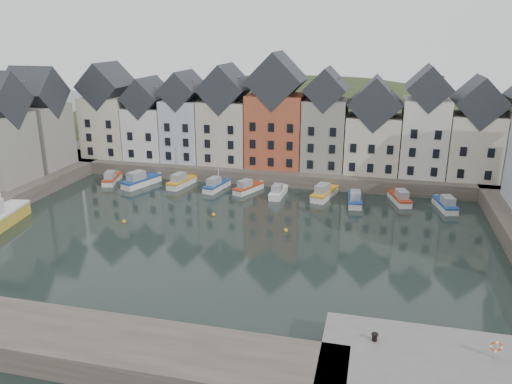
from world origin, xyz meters
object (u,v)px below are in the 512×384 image
(boat_a, at_px, (112,179))
(life_ring_post, at_px, (496,347))
(boat_d, at_px, (216,185))
(mooring_bollard, at_px, (375,337))

(boat_a, distance_m, life_ring_post, 60.67)
(boat_d, distance_m, life_ring_post, 48.45)
(boat_a, distance_m, mooring_bollard, 54.58)
(boat_a, relative_size, mooring_bollard, 10.42)
(boat_a, distance_m, boat_d, 17.07)
(mooring_bollard, bearing_deg, boat_d, 122.86)
(boat_a, height_order, mooring_bollard, mooring_bollard)
(life_ring_post, bearing_deg, mooring_bollard, 179.34)
(boat_a, bearing_deg, boat_d, -11.45)
(boat_a, xyz_separation_m, mooring_bollard, (40.77, -36.26, 1.67))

